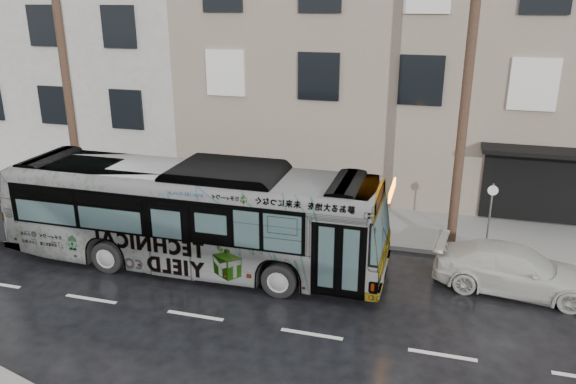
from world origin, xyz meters
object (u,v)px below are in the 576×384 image
at_px(bus, 192,215).
at_px(dark_sedan, 27,219).
at_px(utility_pole_rear, 68,95).
at_px(utility_pole_front, 464,115).
at_px(white_sedan, 515,270).
at_px(sign_post, 489,220).

distance_m(bus, dark_sedan, 6.44).
xyz_separation_m(utility_pole_rear, bus, (6.20, -2.97, -2.98)).
xyz_separation_m(utility_pole_front, utility_pole_rear, (-14.00, 0.00, 0.00)).
relative_size(utility_pole_rear, white_sedan, 1.98).
distance_m(utility_pole_front, utility_pole_rear, 14.00).
distance_m(sign_post, white_sedan, 2.23).
xyz_separation_m(sign_post, dark_sedan, (-15.27, -2.83, -0.56)).
relative_size(bus, dark_sedan, 2.52).
xyz_separation_m(utility_pole_rear, white_sedan, (15.78, -2.00, -3.99)).
height_order(utility_pole_front, utility_pole_rear, same).
bearing_deg(bus, sign_post, -71.49).
bearing_deg(dark_sedan, white_sedan, -91.12).
bearing_deg(white_sedan, utility_pole_front, 48.06).
relative_size(utility_pole_front, bus, 0.75).
bearing_deg(dark_sedan, utility_pole_front, -82.80).
relative_size(utility_pole_rear, sign_post, 3.75).
distance_m(utility_pole_rear, bus, 7.49).
height_order(white_sedan, dark_sedan, dark_sedan).
height_order(bus, white_sedan, bus).
distance_m(utility_pole_rear, dark_sedan, 4.79).
xyz_separation_m(utility_pole_front, white_sedan, (1.78, -2.00, -3.99)).
relative_size(bus, white_sedan, 2.65).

